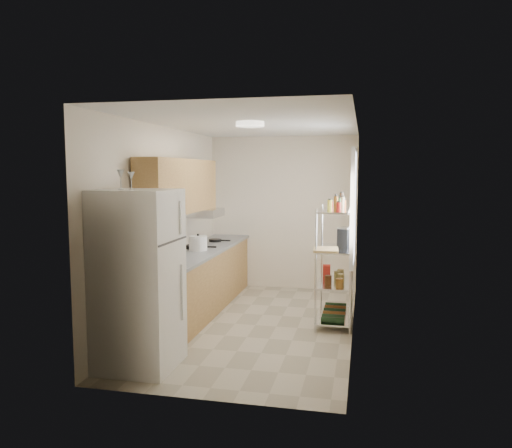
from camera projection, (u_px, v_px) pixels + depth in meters
The scene contains 16 objects.
room at pixel (255, 227), 6.40m from camera, with size 2.52×4.42×2.62m.
counter_run at pixel (199, 281), 7.11m from camera, with size 0.63×3.51×0.90m.
upper_cabinets at pixel (180, 186), 6.67m from camera, with size 0.33×2.20×0.72m, color tan.
range_hood at pixel (203, 213), 7.47m from camera, with size 0.50×0.60×0.12m, color #B7BABC.
window at pixel (353, 207), 6.45m from camera, with size 0.06×1.00×1.46m, color white.
bakers_rack at pixel (336, 241), 6.49m from camera, with size 0.45×0.90×1.73m.
ceiling_dome at pixel (250, 124), 5.97m from camera, with size 0.34×0.34×0.06m, color white.
refrigerator at pixel (139, 279), 5.07m from camera, with size 0.75×0.75×1.83m, color white.
wine_glass_a at pixel (131, 181), 4.80m from camera, with size 0.06×0.06×0.17m, color silver, non-canonical shape.
wine_glass_b at pixel (121, 180), 4.88m from camera, with size 0.07×0.07×0.20m, color silver, non-canonical shape.
rice_cooker at pixel (198, 243), 7.01m from camera, with size 0.25×0.25×0.20m, color silver.
frying_pan_large at pixel (195, 247), 7.19m from camera, with size 0.28×0.28×0.05m, color black.
frying_pan_small at pixel (215, 240), 7.89m from camera, with size 0.20×0.20×0.04m, color black.
cutting_board at pixel (326, 250), 6.28m from camera, with size 0.31×0.40×0.03m, color tan.
espresso_machine at pixel (345, 237), 6.67m from camera, with size 0.14×0.22×0.25m, color black.
storage_bag at pixel (327, 271), 6.86m from camera, with size 0.10×0.14×0.16m, color red.
Camera 1 is at (1.36, -6.21, 2.00)m, focal length 35.00 mm.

